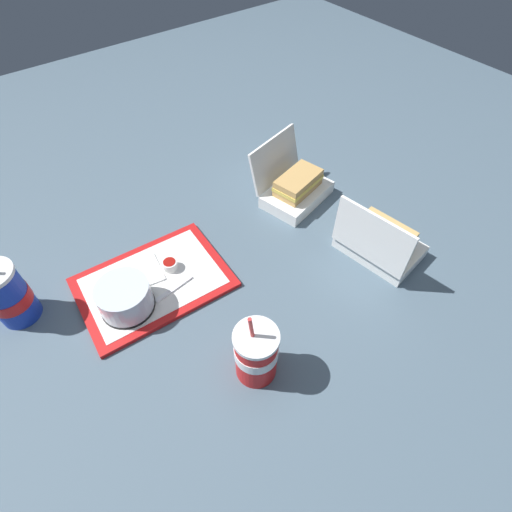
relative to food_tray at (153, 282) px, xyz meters
name	(u,v)px	position (x,y,z in m)	size (l,w,h in m)	color
ground_plane	(257,285)	(-0.21, 0.16, -0.01)	(3.20, 3.20, 0.00)	#4C6070
food_tray	(153,282)	(0.00, 0.00, 0.00)	(0.39, 0.28, 0.01)	red
cake_container	(125,298)	(0.08, 0.03, 0.04)	(0.13, 0.13, 0.08)	black
ketchup_cup	(170,265)	(-0.06, -0.01, 0.02)	(0.04, 0.04, 0.02)	white
napkin_stack	(141,273)	(0.01, -0.04, 0.01)	(0.10, 0.10, 0.00)	white
plastic_fork	(174,289)	(-0.03, 0.06, 0.01)	(0.11, 0.01, 0.01)	white
clamshell_sandwich_back	(380,242)	(-0.54, 0.27, 0.04)	(0.18, 0.23, 0.19)	white
clamshell_sandwich_center	(295,187)	(-0.50, -0.03, 0.04)	(0.24, 0.22, 0.17)	white
soda_cup_corner	(8,295)	(0.30, -0.11, 0.07)	(0.10, 0.10, 0.22)	#1938B7
soda_cup_front	(256,353)	(-0.07, 0.34, 0.07)	(0.09, 0.09, 0.21)	red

